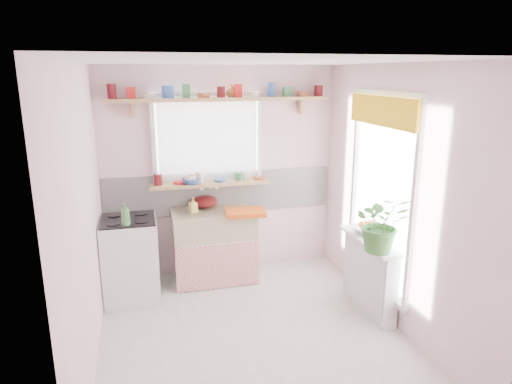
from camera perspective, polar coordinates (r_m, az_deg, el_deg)
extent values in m
plane|color=silver|center=(4.54, -0.41, -17.42)|extent=(3.20, 3.20, 0.00)
plane|color=white|center=(3.84, -0.48, 16.01)|extent=(3.20, 3.20, 0.00)
plane|color=#FED5DD|center=(5.53, -4.45, 2.54)|extent=(2.80, 0.00, 2.80)
plane|color=#FED5DD|center=(2.60, 8.31, -12.07)|extent=(2.80, 0.00, 2.80)
plane|color=#FED5DD|center=(3.93, -20.68, -3.46)|extent=(0.00, 3.20, 3.20)
plane|color=#FED5DD|center=(4.55, 16.94, -0.76)|extent=(0.00, 3.20, 3.20)
cube|color=white|center=(5.58, -4.38, -0.01)|extent=(2.74, 0.03, 0.50)
cube|color=pink|center=(5.63, -4.33, -1.98)|extent=(2.74, 0.02, 0.12)
cube|color=white|center=(5.43, -6.10, 6.56)|extent=(1.20, 0.01, 1.00)
cube|color=white|center=(5.37, -5.99, 6.47)|extent=(1.15, 0.02, 0.95)
cube|color=white|center=(4.71, 15.65, -0.14)|extent=(0.01, 1.10, 1.90)
cube|color=yellow|center=(4.53, 15.42, 9.73)|extent=(0.03, 1.20, 0.28)
cube|color=white|center=(5.52, -5.25, -8.14)|extent=(0.85, 0.55, 0.55)
cube|color=#CD3D3C|center=(5.27, -4.75, -9.29)|extent=(0.95, 0.02, 0.53)
cube|color=#C6B491|center=(5.37, -5.36, -3.96)|extent=(0.95, 0.55, 0.30)
cylinder|color=silver|center=(5.49, -5.87, 0.81)|extent=(0.03, 0.22, 0.03)
cube|color=white|center=(5.17, -15.39, -8.16)|extent=(0.58, 0.58, 0.90)
cube|color=black|center=(5.01, -15.74, -3.36)|extent=(0.56, 0.56, 0.02)
cylinder|color=black|center=(4.88, -17.42, -3.79)|extent=(0.14, 0.14, 0.01)
cylinder|color=black|center=(4.87, -14.13, -3.59)|extent=(0.14, 0.14, 0.01)
cylinder|color=black|center=(5.15, -17.28, -2.82)|extent=(0.14, 0.14, 0.01)
cylinder|color=black|center=(5.14, -14.17, -2.63)|extent=(0.14, 0.14, 0.01)
cube|color=white|center=(4.95, 13.98, -10.04)|extent=(0.15, 0.90, 0.75)
cube|color=white|center=(4.80, 13.94, -5.91)|extent=(0.22, 0.95, 0.03)
cube|color=tan|center=(5.42, -5.77, 1.05)|extent=(1.40, 0.22, 0.04)
cube|color=tan|center=(5.29, -4.39, 11.50)|extent=(2.52, 0.24, 0.04)
cylinder|color=#590F14|center=(5.21, -17.57, 11.71)|extent=(0.11, 0.11, 0.12)
cylinder|color=red|center=(5.20, -15.37, 11.86)|extent=(0.11, 0.11, 0.12)
cylinder|color=silver|center=(5.21, -13.14, 11.67)|extent=(0.11, 0.11, 0.06)
cylinder|color=#3359A5|center=(5.21, -10.95, 12.11)|extent=(0.11, 0.11, 0.12)
cylinder|color=#3F7F4C|center=(5.23, -8.75, 12.22)|extent=(0.11, 0.11, 0.12)
cylinder|color=#A55133|center=(5.26, -6.56, 11.97)|extent=(0.11, 0.11, 0.06)
cylinder|color=#590F14|center=(5.28, -4.41, 12.36)|extent=(0.11, 0.11, 0.12)
cylinder|color=red|center=(5.32, -2.28, 12.41)|extent=(0.11, 0.11, 0.12)
cylinder|color=silver|center=(5.37, -0.17, 12.12)|extent=(0.11, 0.11, 0.06)
cylinder|color=#3359A5|center=(5.42, 1.89, 12.46)|extent=(0.11, 0.11, 0.12)
cylinder|color=#3F7F4C|center=(5.48, 3.91, 12.45)|extent=(0.11, 0.11, 0.12)
cylinder|color=#A55133|center=(5.54, 5.88, 12.13)|extent=(0.11, 0.11, 0.06)
cylinder|color=#590F14|center=(5.61, 7.82, 12.41)|extent=(0.11, 0.11, 0.12)
cylinder|color=#590F14|center=(5.35, -12.37, 1.47)|extent=(0.11, 0.11, 0.12)
cylinder|color=red|center=(5.36, -9.73, 1.64)|extent=(0.11, 0.11, 0.12)
cylinder|color=silver|center=(5.39, -7.09, 1.49)|extent=(0.11, 0.11, 0.06)
cylinder|color=#3359A5|center=(5.42, -4.50, 1.95)|extent=(0.11, 0.11, 0.12)
cylinder|color=#3F7F4C|center=(5.47, -1.93, 2.10)|extent=(0.11, 0.11, 0.12)
cylinder|color=#A55133|center=(5.53, 0.58, 1.94)|extent=(0.11, 0.11, 0.06)
cube|color=#EE5B15|center=(5.19, -1.34, -2.54)|extent=(0.49, 0.39, 0.04)
ellipsoid|color=#510D0F|center=(5.48, -6.41, -1.19)|extent=(0.34, 0.34, 0.14)
imported|color=#376E2C|center=(4.41, 15.43, -3.80)|extent=(0.61, 0.56, 0.56)
imported|color=silver|center=(4.93, 13.75, -4.66)|extent=(0.34, 0.34, 0.08)
imported|color=#2E6528|center=(4.76, 14.80, -4.59)|extent=(0.13, 0.10, 0.21)
imported|color=#E3D365|center=(5.29, -7.86, -1.62)|extent=(0.10, 0.10, 0.18)
imported|color=beige|center=(5.31, -8.21, 1.52)|extent=(0.17, 0.17, 0.11)
imported|color=#2D4994|center=(5.32, -8.05, 1.33)|extent=(0.23, 0.23, 0.07)
imported|color=#A06131|center=(5.37, -3.06, 12.57)|extent=(0.18, 0.18, 0.15)
imported|color=#3D7B3F|center=(4.77, -16.01, -2.71)|extent=(0.09, 0.09, 0.23)
sphere|color=orange|center=(4.91, 13.79, -4.00)|extent=(0.08, 0.08, 0.08)
sphere|color=orange|center=(4.97, 14.24, -3.83)|extent=(0.08, 0.08, 0.08)
sphere|color=orange|center=(4.91, 13.17, -3.99)|extent=(0.08, 0.08, 0.08)
cylinder|color=yellow|center=(4.88, 14.28, -4.05)|extent=(0.18, 0.04, 0.10)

